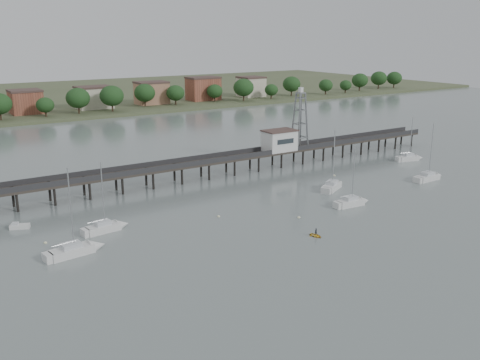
% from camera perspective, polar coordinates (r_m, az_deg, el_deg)
% --- Properties ---
extents(ground_plane, '(500.00, 500.00, 0.00)m').
position_cam_1_polar(ground_plane, '(78.58, 16.26, -9.83)').
color(ground_plane, slate).
rests_on(ground_plane, ground).
extents(pier, '(150.00, 5.00, 5.50)m').
position_cam_1_polar(pier, '(122.35, -5.19, 1.68)').
color(pier, '#2D2823').
rests_on(pier, ground).
extents(pier_building, '(8.40, 5.40, 5.30)m').
position_cam_1_polar(pier_building, '(134.92, 4.22, 4.25)').
color(pier_building, silver).
rests_on(pier_building, ground).
extents(lattice_tower, '(3.20, 3.20, 15.50)m').
position_cam_1_polar(lattice_tower, '(138.12, 6.42, 6.32)').
color(lattice_tower, slate).
rests_on(lattice_tower, ground).
extents(sailboat_b, '(7.94, 3.17, 12.81)m').
position_cam_1_polar(sailboat_b, '(94.49, -13.76, -4.88)').
color(sailboat_b, silver).
rests_on(sailboat_b, ground).
extents(sailboat_a, '(9.04, 3.64, 14.46)m').
position_cam_1_polar(sailboat_a, '(86.27, -16.62, -7.08)').
color(sailboat_a, silver).
rests_on(sailboat_a, ground).
extents(sailboat_e, '(7.68, 3.92, 12.28)m').
position_cam_1_polar(sailboat_e, '(149.14, 17.84, 2.25)').
color(sailboat_e, silver).
rests_on(sailboat_e, ground).
extents(sailboat_d, '(8.52, 2.77, 13.92)m').
position_cam_1_polar(sailboat_d, '(130.94, 19.71, 0.32)').
color(sailboat_d, silver).
rests_on(sailboat_d, ground).
extents(sailboat_c, '(8.46, 5.92, 13.66)m').
position_cam_1_polar(sailboat_c, '(118.16, 9.98, -0.57)').
color(sailboat_c, silver).
rests_on(sailboat_c, ground).
extents(sailboat_f, '(7.74, 2.75, 12.63)m').
position_cam_1_polar(sailboat_f, '(107.39, 12.14, -2.31)').
color(sailboat_f, silver).
rests_on(sailboat_f, ground).
extents(white_tender, '(3.50, 2.53, 1.26)m').
position_cam_1_polar(white_tender, '(100.31, -22.49, -4.60)').
color(white_tender, silver).
rests_on(white_tender, ground).
extents(yellow_dinghy, '(1.69, 0.75, 2.29)m').
position_cam_1_polar(yellow_dinghy, '(90.32, 8.08, -5.97)').
color(yellow_dinghy, '#EDB113').
rests_on(yellow_dinghy, ground).
extents(dinghy_occupant, '(0.48, 1.21, 0.29)m').
position_cam_1_polar(dinghy_occupant, '(90.32, 8.08, -5.97)').
color(dinghy_occupant, black).
rests_on(dinghy_occupant, ground).
extents(mooring_buoys, '(82.59, 19.32, 0.39)m').
position_cam_1_polar(mooring_buoys, '(106.65, 4.28, -2.44)').
color(mooring_buoys, '#F1F1BC').
rests_on(mooring_buoys, ground).
extents(far_shore, '(500.00, 170.00, 10.40)m').
position_cam_1_polar(far_shore, '(291.94, -22.09, 8.05)').
color(far_shore, '#475133').
rests_on(far_shore, ground).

